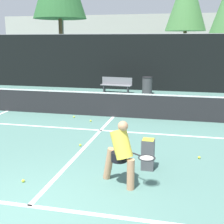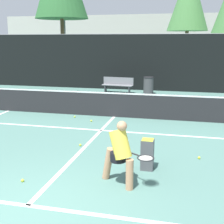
% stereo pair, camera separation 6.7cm
% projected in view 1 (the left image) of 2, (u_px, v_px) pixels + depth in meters
% --- Properties ---
extents(ground_plane, '(100.00, 100.00, 0.00)m').
position_uv_depth(ground_plane, '(17.00, 218.00, 5.15)').
color(ground_plane, '#4C756B').
extents(court_baseline_near, '(11.00, 0.10, 0.01)m').
position_uv_depth(court_baseline_near, '(29.00, 206.00, 5.53)').
color(court_baseline_near, white).
rests_on(court_baseline_near, ground).
extents(court_service_line, '(8.25, 0.10, 0.01)m').
position_uv_depth(court_service_line, '(101.00, 130.00, 10.16)').
color(court_service_line, white).
rests_on(court_service_line, ground).
extents(court_center_mark, '(0.10, 6.77, 0.01)m').
position_uv_depth(court_center_mark, '(87.00, 145.00, 8.74)').
color(court_center_mark, white).
rests_on(court_center_mark, ground).
extents(net, '(11.09, 0.09, 1.07)m').
position_uv_depth(net, '(113.00, 104.00, 11.84)').
color(net, slate).
rests_on(net, ground).
extents(fence_back, '(24.00, 0.06, 3.23)m').
position_uv_depth(fence_back, '(139.00, 62.00, 18.02)').
color(fence_back, black).
rests_on(fence_back, ground).
extents(player_practicing, '(1.22, 0.62, 1.36)m').
position_uv_depth(player_practicing, '(121.00, 151.00, 6.19)').
color(player_practicing, tan).
rests_on(player_practicing, ground).
extents(tennis_ball_scattered_2, '(0.07, 0.07, 0.07)m').
position_uv_depth(tennis_ball_scattered_2, '(199.00, 157.00, 7.73)').
color(tennis_ball_scattered_2, '#D1E033').
rests_on(tennis_ball_scattered_2, ground).
extents(tennis_ball_scattered_4, '(0.07, 0.07, 0.07)m').
position_uv_depth(tennis_ball_scattered_4, '(91.00, 121.00, 11.23)').
color(tennis_ball_scattered_4, '#D1E033').
rests_on(tennis_ball_scattered_4, ground).
extents(tennis_ball_scattered_5, '(0.07, 0.07, 0.07)m').
position_uv_depth(tennis_ball_scattered_5, '(23.00, 181.00, 6.45)').
color(tennis_ball_scattered_5, '#D1E033').
rests_on(tennis_ball_scattered_5, ground).
extents(tennis_ball_scattered_6, '(0.07, 0.07, 0.07)m').
position_uv_depth(tennis_ball_scattered_6, '(74.00, 117.00, 11.81)').
color(tennis_ball_scattered_6, '#D1E033').
rests_on(tennis_ball_scattered_6, ground).
extents(tennis_ball_scattered_7, '(0.07, 0.07, 0.07)m').
position_uv_depth(tennis_ball_scattered_7, '(80.00, 145.00, 8.64)').
color(tennis_ball_scattered_7, '#D1E033').
rests_on(tennis_ball_scattered_7, ground).
extents(ball_hopper, '(0.28, 0.28, 0.71)m').
position_uv_depth(ball_hopper, '(148.00, 153.00, 7.04)').
color(ball_hopper, '#4C4C51').
rests_on(ball_hopper, ground).
extents(courtside_bench, '(1.77, 0.57, 0.86)m').
position_uv_depth(courtside_bench, '(116.00, 84.00, 17.26)').
color(courtside_bench, slate).
rests_on(courtside_bench, ground).
extents(trash_bin, '(0.56, 0.56, 0.93)m').
position_uv_depth(trash_bin, '(147.00, 86.00, 16.89)').
color(trash_bin, '#3F3F42').
rests_on(trash_bin, ground).
extents(parked_car, '(1.85, 4.05, 1.46)m').
position_uv_depth(parked_car, '(76.00, 73.00, 22.03)').
color(parked_car, silver).
rests_on(parked_car, ground).
extents(floodlight_mast, '(1.10, 0.24, 7.46)m').
position_uv_depth(floodlight_mast, '(62.00, 15.00, 25.21)').
color(floodlight_mast, slate).
rests_on(floodlight_mast, ground).
extents(building_far, '(36.00, 2.40, 5.53)m').
position_uv_depth(building_far, '(162.00, 41.00, 33.78)').
color(building_far, '#B2ADA3').
rests_on(building_far, ground).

